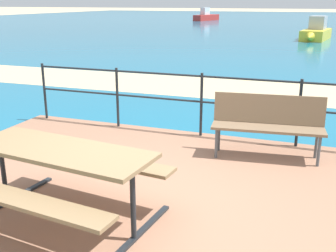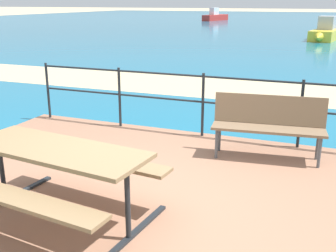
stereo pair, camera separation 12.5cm
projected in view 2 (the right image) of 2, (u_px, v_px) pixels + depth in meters
The scene contains 9 objects.
ground_plane at pixel (136, 209), 4.36m from camera, with size 240.00×240.00×0.00m, color tan.
patio_paving at pixel (136, 206), 4.36m from camera, with size 6.40×5.20×0.06m, color #996B51.
sea_water at pixel (312, 23), 39.95m from camera, with size 90.00×90.00×0.01m, color #196B8E.
beach_strip at pixel (249, 90), 10.14m from camera, with size 54.00×2.54×0.01m, color tan.
picnic_table at pixel (57, 164), 3.87m from camera, with size 1.96×1.51×0.76m.
park_bench at pixel (269, 121), 5.51m from camera, with size 1.53×0.59×0.85m.
railing_fence at pixel (203, 96), 6.35m from camera, with size 5.94×0.04×1.01m.
boat_near at pixel (325, 32), 22.92m from camera, with size 1.73×4.13×1.31m.
boat_mid at pixel (216, 17), 45.73m from camera, with size 2.05×4.73×1.41m.
Camera 2 is at (1.75, -3.51, 2.14)m, focal length 43.38 mm.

